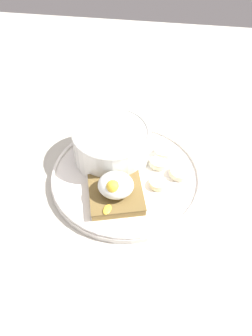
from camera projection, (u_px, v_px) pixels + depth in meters
ground_plane at (126, 183)px, 66.76cm from camera, size 120.00×120.00×2.00cm
plate at (126, 177)px, 65.44cm from camera, size 26.25×26.25×1.60cm
oatmeal_bowl at (111, 144)px, 66.25cm from camera, size 13.71×13.71×6.23cm
toast_slice at (116, 194)px, 61.41cm from camera, size 10.76×10.76×1.53cm
poached_egg at (115, 185)px, 59.55cm from camera, size 5.80×7.64×3.67cm
banana_slice_front at (158, 183)px, 63.37cm from camera, size 3.91×3.95×1.21cm
banana_slice_left at (164, 152)px, 68.32cm from camera, size 3.92×4.01×1.53cm
banana_slice_back at (158, 163)px, 66.51cm from camera, size 4.45×4.48×1.48cm
banana_slice_right at (179, 173)px, 64.93cm from camera, size 4.17×4.09×1.49cm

